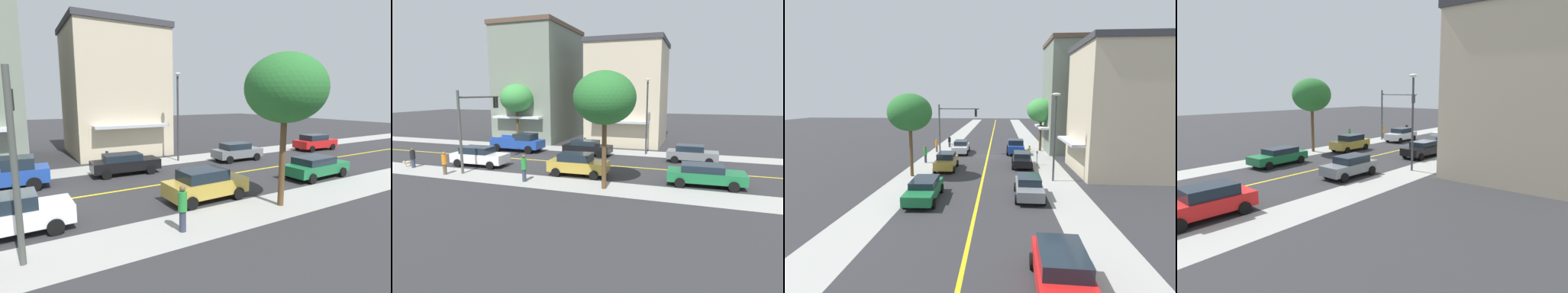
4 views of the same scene
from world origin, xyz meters
The scene contains 23 objects.
ground_plane centered at (0.00, 0.00, 0.00)m, with size 140.00×140.00×0.00m, color #2D2D30.
sidewalk_left centered at (-6.23, 0.00, 0.00)m, with size 2.95×126.00×0.01m, color #9E9E99.
sidewalk_right centered at (6.23, 0.00, 0.00)m, with size 2.95×126.00×0.01m, color #9E9E99.
road_centerline_stripe centered at (0.00, 0.00, 0.00)m, with size 0.20×126.00×0.00m, color yellow.
corner_shop_building centered at (-12.85, -3.30, 7.07)m, with size 12.09×8.07×14.12m.
tan_rowhouse centered at (-12.85, 8.23, 5.92)m, with size 9.99×8.55×11.82m.
street_tree_left_near centered at (-6.77, -3.23, 5.32)m, with size 3.67×3.67×6.91m.
street_tree_right_corner centered at (6.33, 10.73, 5.62)m, with size 3.81×3.81×7.27m.
fire_hydrant centered at (-5.29, -2.31, 0.40)m, with size 0.44×0.24×0.81m.
parking_meter centered at (-5.32, 5.38, 0.94)m, with size 0.12×0.18×1.44m.
traffic_light_mast centered at (4.52, -0.27, 4.08)m, with size 5.05×0.32×6.12m.
street_lamp centered at (-5.91, 11.48, 4.42)m, with size 0.70×0.36×7.27m.
red_sedan_left_curb centered at (-3.66, 26.01, 0.82)m, with size 2.19×4.59×1.58m.
grey_sedan_left_curb centered at (-3.49, 15.78, 0.79)m, with size 2.07×4.25×1.49m.
white_sedan_right_curb centered at (3.47, -0.72, 0.83)m, with size 2.12×4.65×1.59m.
green_sedan_right_curb centered at (3.64, 16.72, 0.75)m, with size 2.21×4.86×1.40m.
gold_sedan_right_curb centered at (3.74, 8.01, 0.84)m, with size 2.12×4.35×1.62m.
black_sedan_left_curb centered at (-3.68, 6.18, 0.77)m, with size 2.15×4.64×1.43m.
blue_pickup_truck centered at (-3.43, -1.13, 0.93)m, with size 2.37×5.47×1.86m.
pedestrian_black_shirt centered at (5.76, -5.35, 0.82)m, with size 0.39×0.39×1.58m.
pedestrian_orange_shirt centered at (6.72, -1.31, 0.89)m, with size 0.36×0.36×1.70m.
pedestrian_green_shirt centered at (6.53, 5.19, 0.99)m, with size 0.36×0.36×1.86m.
small_dog centered at (5.66, -6.09, 0.34)m, with size 0.69×0.38×0.52m.
Camera 3 is at (-1.45, 35.49, 6.74)m, focal length 26.81 mm.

